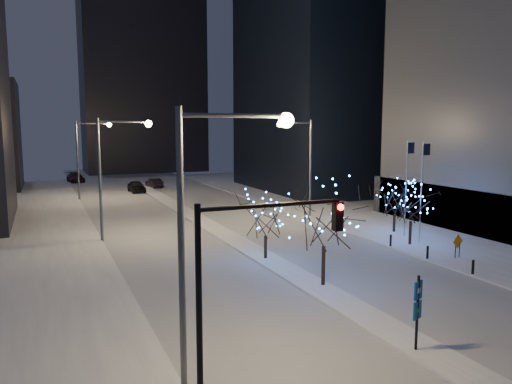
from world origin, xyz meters
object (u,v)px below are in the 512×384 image
street_lamp_w_mid (113,162)px  car_far (76,178)px  street_lamp_east (303,155)px  car_mid (154,183)px  holiday_tree_plaza_far (395,198)px  street_lamp_w_far (86,149)px  holiday_tree_median_near (324,217)px  holiday_tree_plaza_near (411,204)px  wayfinding_sign (418,306)px  holiday_tree_median_far (266,216)px  construction_sign (458,244)px  traffic_signal_west (245,270)px  street_lamp_w_near (210,208)px  car_near (136,187)px

street_lamp_w_mid → car_far: size_ratio=1.84×
street_lamp_east → car_mid: (-8.53, 31.51, -5.74)m
car_mid → holiday_tree_plaza_far: 43.14m
street_lamp_w_far → holiday_tree_median_near: size_ratio=1.65×
holiday_tree_plaza_near → holiday_tree_plaza_far: (1.91, 4.30, -0.23)m
holiday_tree_plaza_near → wayfinding_sign: size_ratio=1.45×
holiday_tree_median_far → construction_sign: size_ratio=2.76×
car_far → wayfinding_sign: 73.84m
traffic_signal_west → holiday_tree_median_far: (8.31, 16.65, -1.59)m
traffic_signal_west → car_far: (-0.56, 74.33, -3.97)m
street_lamp_w_near → street_lamp_w_mid: bearing=90.0°
car_near → street_lamp_w_near: bearing=-99.5°
street_lamp_w_far → car_near: (7.03, 5.10, -5.68)m
street_lamp_w_far → car_mid: size_ratio=2.30×
traffic_signal_west → holiday_tree_median_far: traffic_signal_west is taller
car_mid → car_far: (-10.56, 12.81, 0.07)m
street_lamp_east → wayfinding_sign: (-10.49, -29.00, -4.42)m
holiday_tree_median_near → holiday_tree_median_far: holiday_tree_median_near is taller
holiday_tree_median_near → holiday_tree_plaza_far: (13.44, 10.34, -1.06)m
car_near → holiday_tree_median_far: 40.56m
street_lamp_w_far → wayfinding_sign: 51.90m
car_far → construction_sign: 66.52m
street_lamp_w_mid → holiday_tree_plaza_near: 23.91m
street_lamp_w_near → car_near: 55.84m
car_far → traffic_signal_west: bearing=-97.5°
holiday_tree_plaza_near → holiday_tree_median_near: bearing=-152.3°
street_lamp_w_far → holiday_tree_median_near: (9.44, -42.09, -2.35)m
car_near → car_far: size_ratio=0.89×
street_lamp_w_far → car_far: street_lamp_w_far is taller
car_mid → wayfinding_sign: bearing=80.9°
street_lamp_w_mid → street_lamp_w_far: (0.00, 25.00, 0.00)m
traffic_signal_west → street_lamp_w_mid: bearing=91.1°
holiday_tree_median_far → holiday_tree_plaza_near: holiday_tree_plaza_near is taller
holiday_tree_median_near → construction_sign: (11.73, 1.37, -2.97)m
street_lamp_w_far → holiday_tree_median_far: 36.58m
holiday_tree_plaza_far → holiday_tree_median_far: bearing=-165.6°
wayfinding_sign → construction_sign: bearing=17.3°
wayfinding_sign → construction_sign: 16.31m
holiday_tree_plaza_near → street_lamp_w_mid: bearing=152.2°
street_lamp_w_mid → holiday_tree_plaza_far: size_ratio=2.15×
car_near → construction_sign: construction_sign is taller
street_lamp_w_far → car_near: 10.38m
street_lamp_w_far → holiday_tree_plaza_far: 39.28m
traffic_signal_west → holiday_tree_plaza_near: size_ratio=1.46×
street_lamp_w_near → car_near: bearing=82.7°
car_far → holiday_tree_median_near: 65.20m
street_lamp_w_mid → holiday_tree_plaza_near: (20.96, -11.05, -3.18)m
wayfinding_sign → construction_sign: wayfinding_sign is taller
street_lamp_w_mid → street_lamp_east: bearing=9.0°
car_mid → construction_sign: (10.67, -50.22, 0.47)m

